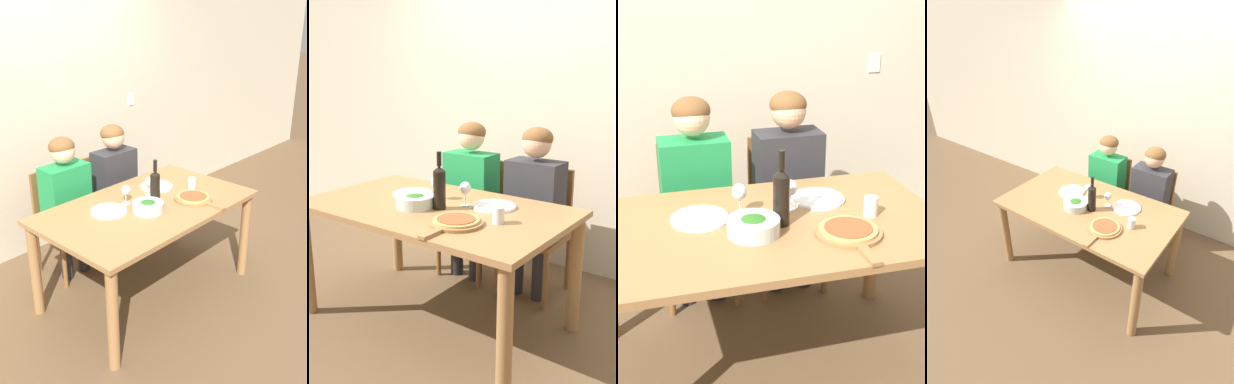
# 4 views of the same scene
# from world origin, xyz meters

# --- Properties ---
(ground_plane) EXTENTS (40.00, 40.00, 0.00)m
(ground_plane) POSITION_xyz_m (0.00, 0.00, 0.00)
(ground_plane) COLOR brown
(back_wall) EXTENTS (10.00, 0.06, 2.70)m
(back_wall) POSITION_xyz_m (0.00, 1.30, 1.35)
(back_wall) COLOR beige
(back_wall) RESTS_ON ground
(dining_table) EXTENTS (1.63, 0.96, 0.78)m
(dining_table) POSITION_xyz_m (0.00, 0.00, 0.67)
(dining_table) COLOR #9E7042
(dining_table) RESTS_ON ground
(chair_left) EXTENTS (0.42, 0.42, 0.91)m
(chair_left) POSITION_xyz_m (-0.23, 0.80, 0.49)
(chair_left) COLOR brown
(chair_left) RESTS_ON ground
(chair_right) EXTENTS (0.42, 0.42, 0.91)m
(chair_right) POSITION_xyz_m (0.32, 0.80, 0.49)
(chair_right) COLOR brown
(chair_right) RESTS_ON ground
(person_woman) EXTENTS (0.47, 0.51, 1.22)m
(person_woman) POSITION_xyz_m (-0.23, 0.69, 0.73)
(person_woman) COLOR #28282D
(person_woman) RESTS_ON ground
(person_man) EXTENTS (0.47, 0.51, 1.22)m
(person_man) POSITION_xyz_m (0.32, 0.69, 0.73)
(person_man) COLOR #28282D
(person_man) RESTS_ON ground
(wine_bottle) EXTENTS (0.07, 0.07, 0.35)m
(wine_bottle) POSITION_xyz_m (0.06, -0.03, 0.92)
(wine_bottle) COLOR black
(wine_bottle) RESTS_ON dining_table
(broccoli_bowl) EXTENTS (0.23, 0.23, 0.08)m
(broccoli_bowl) POSITION_xyz_m (-0.08, -0.09, 0.82)
(broccoli_bowl) COLOR silver
(broccoli_bowl) RESTS_ON dining_table
(dinner_plate_left) EXTENTS (0.27, 0.27, 0.02)m
(dinner_plate_left) POSITION_xyz_m (-0.29, 0.11, 0.79)
(dinner_plate_left) COLOR white
(dinner_plate_left) RESTS_ON dining_table
(dinner_plate_right) EXTENTS (0.27, 0.27, 0.02)m
(dinner_plate_right) POSITION_xyz_m (0.31, 0.18, 0.79)
(dinner_plate_right) COLOR white
(dinner_plate_right) RESTS_ON dining_table
(pizza_on_board) EXTENTS (0.29, 0.43, 0.04)m
(pizza_on_board) POSITION_xyz_m (0.31, -0.21, 0.79)
(pizza_on_board) COLOR #9E7042
(pizza_on_board) RESTS_ON dining_table
(wine_glass_left) EXTENTS (0.07, 0.07, 0.15)m
(wine_glass_left) POSITION_xyz_m (-0.10, 0.13, 0.88)
(wine_glass_left) COLOR silver
(wine_glass_left) RESTS_ON dining_table
(wine_glass_right) EXTENTS (0.07, 0.07, 0.15)m
(wine_glass_right) POSITION_xyz_m (0.14, 0.11, 0.88)
(wine_glass_right) COLOR silver
(wine_glass_right) RESTS_ON dining_table
(water_tumbler) EXTENTS (0.07, 0.07, 0.09)m
(water_tumbler) POSITION_xyz_m (0.48, -0.05, 0.83)
(water_tumbler) COLOR silver
(water_tumbler) RESTS_ON dining_table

